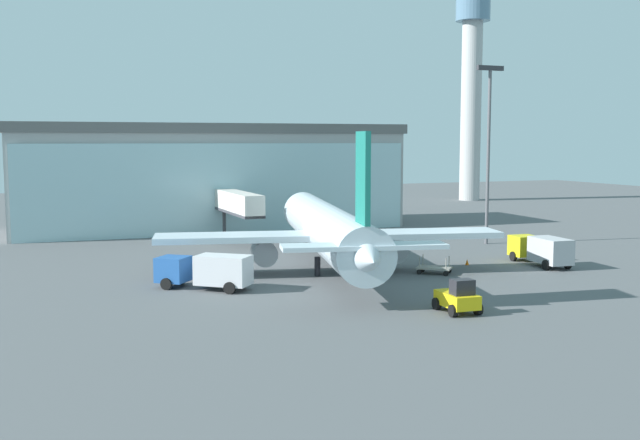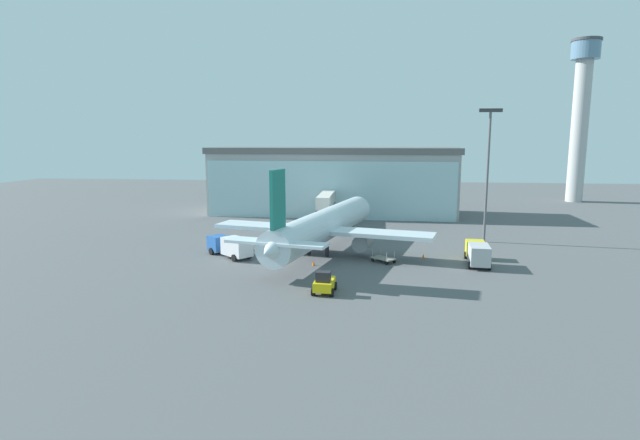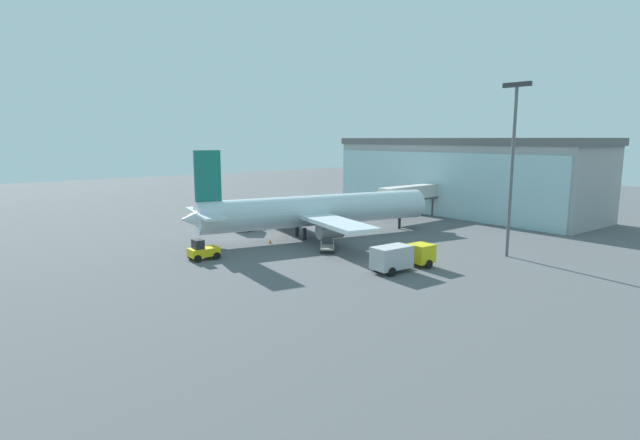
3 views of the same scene
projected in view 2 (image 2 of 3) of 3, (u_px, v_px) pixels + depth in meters
ground at (304, 262)px, 60.92m from camera, size 240.00×240.00×0.00m
terminal_building at (333, 181)px, 100.37m from camera, size 49.35×17.22×13.29m
jet_bridge at (327, 201)px, 88.11m from camera, size 2.27×14.77×5.50m
control_tower at (581, 109)px, 117.09m from camera, size 6.63×6.63×37.74m
apron_light_mast at (488, 164)px, 71.29m from camera, size 3.20×0.40×19.15m
airplane at (323, 226)px, 65.66m from camera, size 29.33×36.18×11.82m
catering_truck at (231, 246)px, 63.51m from camera, size 7.03×6.34×2.65m
fuel_truck at (478, 253)px, 59.67m from camera, size 2.96×7.45×2.65m
baggage_cart at (383, 258)px, 60.87m from camera, size 3.16×3.05×1.50m
pushback_tug at (324, 283)px, 48.66m from camera, size 2.31×3.29×2.30m
safety_cone_nose at (314, 263)px, 59.36m from camera, size 0.36×0.36×0.55m
safety_cone_wingtip at (423, 256)px, 63.08m from camera, size 0.36×0.36×0.55m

